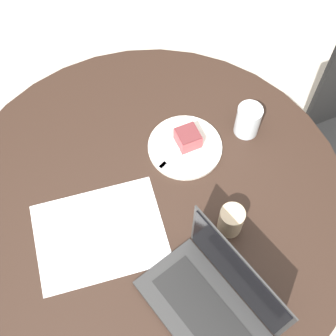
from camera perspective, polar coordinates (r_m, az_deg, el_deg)
name	(u,v)px	position (r m, az deg, el deg)	size (l,w,h in m)	color
ground_plane	(156,274)	(2.12, -1.50, -12.83)	(12.00, 12.00, 0.00)	#B7AD9E
dining_table	(151,219)	(1.52, -2.05, -6.18)	(1.22, 1.22, 0.76)	black
paper_document	(100,234)	(1.38, -8.32, -7.93)	(0.39, 0.31, 0.00)	white
plate	(185,147)	(1.49, 2.08, 2.57)	(0.24, 0.24, 0.01)	silver
cake_slice	(188,138)	(1.47, 2.44, 3.70)	(0.07, 0.07, 0.06)	#B74C51
fork	(174,154)	(1.46, 0.73, 1.70)	(0.16, 0.10, 0.00)	silver
coffee_glass	(231,220)	(1.34, 7.67, -6.36)	(0.07, 0.07, 0.10)	#C6AD89
water_glass	(248,120)	(1.50, 9.73, 5.75)	(0.08, 0.08, 0.11)	silver
laptop	(212,300)	(1.27, 5.39, -15.70)	(0.31, 0.39, 0.24)	#2D2D2D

